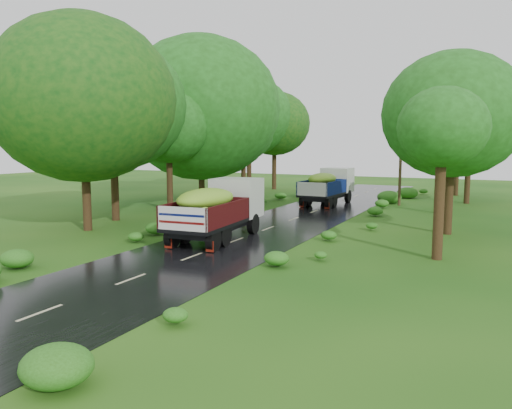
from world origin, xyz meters
The scene contains 9 objects.
ground centered at (0.00, 0.00, 0.00)m, with size 120.00×120.00×0.00m, color #10420E.
road centered at (0.00, 5.00, 0.01)m, with size 6.50×80.00×0.02m, color black.
road_lines centered at (0.00, 6.00, 0.02)m, with size 0.12×69.60×0.00m.
truck_near centered at (-0.99, 8.17, 1.68)m, with size 2.99×7.24×2.98m.
truck_far centered at (-0.42, 24.72, 1.62)m, with size 2.69×6.90×2.86m.
utility_pole centered at (4.87, 26.35, 4.09)m, with size 1.33×0.59×7.94m.
trees_left centered at (-10.01, 20.29, 7.15)m, with size 6.69×32.09×10.04m.
trees_right centered at (9.22, 22.92, 5.69)m, with size 4.70×31.22×8.13m.
shrubs centered at (0.00, 14.00, 0.35)m, with size 11.90×44.00×0.70m.
Camera 1 is at (11.68, -13.82, 4.88)m, focal length 35.00 mm.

